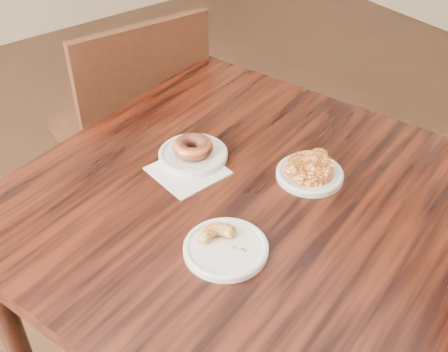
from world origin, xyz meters
TOP-DOWN VIEW (x-y plane):
  - floor at (0.00, 0.00)m, footprint 5.00×5.00m
  - cafe_table at (-0.13, -0.20)m, footprint 1.16×1.16m
  - chair_far at (-0.02, 0.57)m, footprint 0.48×0.48m
  - napkin at (-0.18, -0.06)m, footprint 0.15×0.15m
  - plate_donut at (-0.15, -0.02)m, footprint 0.16×0.16m
  - plate_cruller at (-0.26, -0.30)m, footprint 0.16×0.16m
  - plate_fritter at (0.02, -0.23)m, footprint 0.15×0.15m
  - glazed_donut at (-0.15, -0.02)m, footprint 0.09×0.09m
  - apple_fritter at (0.02, -0.23)m, footprint 0.14×0.14m
  - cruller_fragment at (-0.26, -0.30)m, footprint 0.09×0.09m

SIDE VIEW (x-z plane):
  - floor at x=0.00m, z-range 0.00..0.00m
  - cafe_table at x=-0.13m, z-range 0.00..0.75m
  - chair_far at x=-0.02m, z-range 0.00..0.90m
  - napkin at x=-0.18m, z-range 0.75..0.75m
  - plate_cruller at x=-0.26m, z-range 0.75..0.76m
  - plate_fritter at x=0.02m, z-range 0.75..0.76m
  - plate_donut at x=-0.15m, z-range 0.75..0.77m
  - cruller_fragment at x=-0.26m, z-range 0.76..0.79m
  - apple_fritter at x=0.02m, z-range 0.76..0.80m
  - glazed_donut at x=-0.15m, z-range 0.77..0.80m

